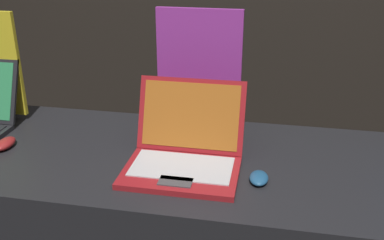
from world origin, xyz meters
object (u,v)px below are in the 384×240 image
(mouse_front, at_px, (5,144))
(promo_stand_middle, at_px, (199,77))
(mouse_middle, at_px, (259,178))
(laptop_middle, at_px, (185,149))

(mouse_front, height_order, promo_stand_middle, promo_stand_middle)
(mouse_front, bearing_deg, mouse_middle, -4.02)
(mouse_middle, relative_size, promo_stand_middle, 0.19)
(mouse_middle, distance_m, promo_stand_middle, 0.49)
(laptop_middle, height_order, promo_stand_middle, promo_stand_middle)
(promo_stand_middle, bearing_deg, laptop_middle, -90.00)
(laptop_middle, relative_size, mouse_middle, 4.12)
(laptop_middle, bearing_deg, mouse_middle, -13.96)
(laptop_middle, xyz_separation_m, promo_stand_middle, (0.00, 0.27, 0.18))
(mouse_middle, bearing_deg, promo_stand_middle, 127.67)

